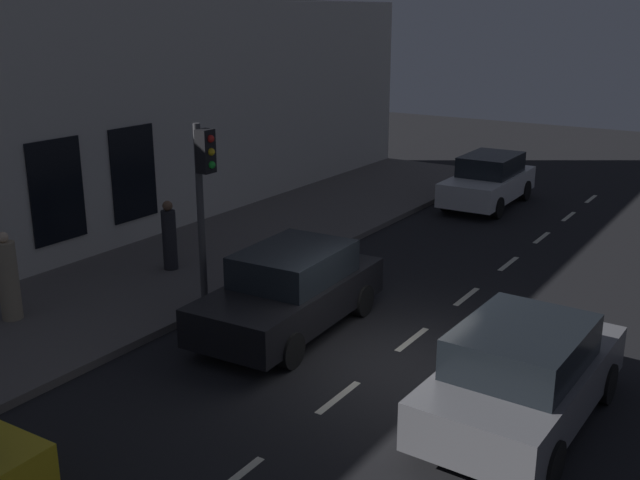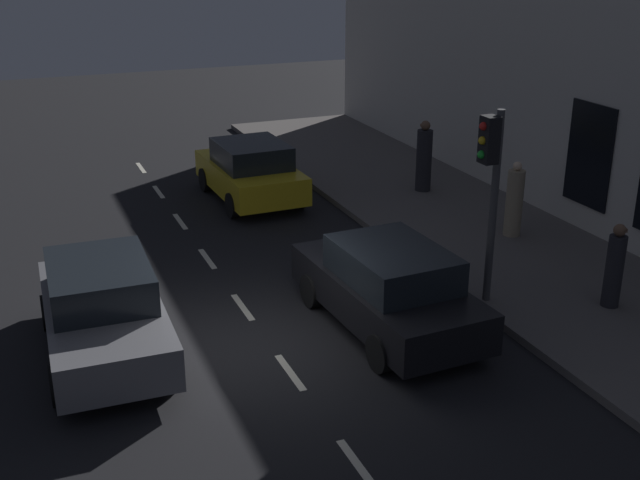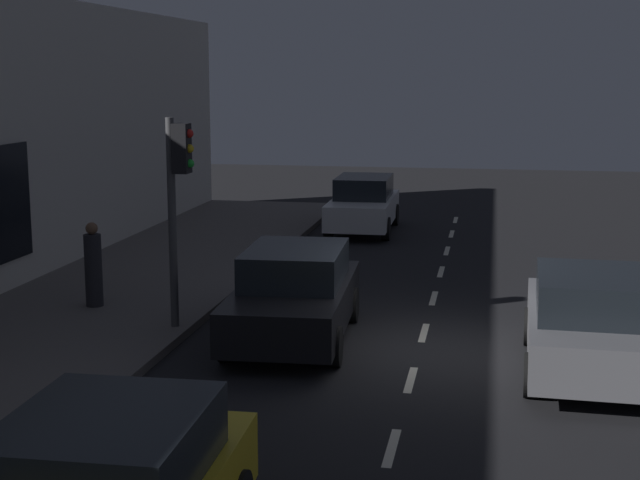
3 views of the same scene
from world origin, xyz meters
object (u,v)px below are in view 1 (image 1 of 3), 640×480
object	(u,v)px
traffic_light	(204,182)
pedestrian_0	(8,279)
parked_car_1	(523,374)
parked_car_2	(489,180)
pedestrian_1	(169,237)
parked_car_0	(291,290)

from	to	relation	value
traffic_light	pedestrian_0	size ratio (longest dim) A/B	2.09
parked_car_1	parked_car_2	size ratio (longest dim) A/B	1.01
traffic_light	pedestrian_1	world-z (taller)	traffic_light
traffic_light	pedestrian_0	world-z (taller)	traffic_light
traffic_light	parked_car_2	distance (m)	11.54
traffic_light	parked_car_0	bearing A→B (deg)	-178.26
pedestrian_0	pedestrian_1	bearing A→B (deg)	-42.44
parked_car_0	pedestrian_1	xyz separation A→B (m)	(4.10, -1.03, 0.11)
parked_car_0	traffic_light	bearing A→B (deg)	-1.07
parked_car_1	pedestrian_0	size ratio (longest dim) A/B	2.46
traffic_light	parked_car_1	distance (m)	7.09
parked_car_0	parked_car_2	bearing A→B (deg)	-90.87
parked_car_1	pedestrian_1	size ratio (longest dim) A/B	2.66
pedestrian_1	parked_car_2	bearing A→B (deg)	8.05
traffic_light	parked_car_1	size ratio (longest dim) A/B	0.85
parked_car_2	pedestrian_1	world-z (taller)	pedestrian_1
parked_car_0	pedestrian_1	bearing A→B (deg)	-16.92
traffic_light	pedestrian_1	bearing A→B (deg)	-27.53
parked_car_1	parked_car_2	xyz separation A→B (m)	(5.16, -12.18, -0.00)
parked_car_0	pedestrian_0	world-z (taller)	pedestrian_0
pedestrian_1	parked_car_0	bearing A→B (deg)	-75.99
traffic_light	parked_car_2	bearing A→B (deg)	-98.20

